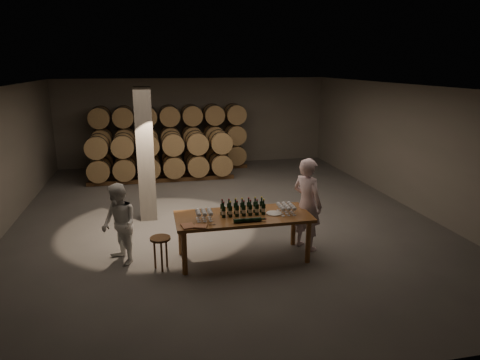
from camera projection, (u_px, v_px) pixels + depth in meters
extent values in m
plane|color=#53514E|center=(222.00, 215.00, 10.81)|extent=(12.00, 12.00, 0.00)
plane|color=#605E59|center=(220.00, 86.00, 9.96)|extent=(12.00, 12.00, 0.00)
plane|color=slate|center=(194.00, 122.00, 16.05)|extent=(10.00, 0.00, 10.00)
plane|color=slate|center=(312.00, 262.00, 4.73)|extent=(10.00, 0.00, 10.00)
plane|color=slate|center=(406.00, 146.00, 11.39)|extent=(0.00, 12.00, 12.00)
cube|color=slate|center=(145.00, 155.00, 10.21)|extent=(0.40, 0.40, 3.20)
cylinder|color=brown|center=(184.00, 253.00, 7.70)|extent=(0.10, 0.10, 0.84)
cylinder|color=brown|center=(308.00, 242.00, 8.17)|extent=(0.10, 0.10, 0.84)
cylinder|color=brown|center=(181.00, 235.00, 8.51)|extent=(0.10, 0.10, 0.84)
cylinder|color=brown|center=(293.00, 226.00, 8.98)|extent=(0.10, 0.10, 0.84)
cube|color=brown|center=(243.00, 217.00, 8.22)|extent=(2.60, 1.10, 0.06)
cube|color=#55381D|center=(172.00, 170.00, 15.22)|extent=(5.48, 0.10, 0.12)
cube|color=#55381D|center=(171.00, 166.00, 15.79)|extent=(5.48, 0.10, 0.12)
cylinder|color=olive|center=(104.00, 160.00, 14.93)|extent=(0.70, 0.95, 0.70)
cylinder|color=black|center=(103.00, 161.00, 14.68)|extent=(0.73, 0.04, 0.73)
cylinder|color=black|center=(104.00, 158.00, 15.17)|extent=(0.73, 0.04, 0.73)
cylinder|color=olive|center=(127.00, 159.00, 15.08)|extent=(0.70, 0.95, 0.70)
cylinder|color=black|center=(126.00, 160.00, 14.84)|extent=(0.73, 0.04, 0.73)
cylinder|color=black|center=(127.00, 157.00, 15.33)|extent=(0.73, 0.04, 0.73)
cylinder|color=olive|center=(149.00, 158.00, 15.24)|extent=(0.70, 0.95, 0.70)
cylinder|color=black|center=(149.00, 159.00, 14.99)|extent=(0.73, 0.04, 0.73)
cylinder|color=black|center=(149.00, 156.00, 15.48)|extent=(0.73, 0.04, 0.73)
cylinder|color=olive|center=(171.00, 157.00, 15.40)|extent=(0.70, 0.95, 0.70)
cylinder|color=black|center=(172.00, 158.00, 15.15)|extent=(0.73, 0.04, 0.73)
cylinder|color=black|center=(171.00, 155.00, 15.64)|extent=(0.73, 0.04, 0.73)
cylinder|color=olive|center=(193.00, 156.00, 15.55)|extent=(0.70, 0.95, 0.70)
cylinder|color=black|center=(194.00, 157.00, 15.31)|extent=(0.73, 0.04, 0.73)
cylinder|color=black|center=(192.00, 154.00, 15.80)|extent=(0.73, 0.04, 0.73)
cylinder|color=olive|center=(214.00, 155.00, 15.71)|extent=(0.70, 0.95, 0.70)
cylinder|color=black|center=(215.00, 156.00, 15.47)|extent=(0.73, 0.04, 0.73)
cylinder|color=black|center=(213.00, 153.00, 15.96)|extent=(0.73, 0.04, 0.73)
cylinder|color=olive|center=(235.00, 154.00, 15.87)|extent=(0.70, 0.95, 0.70)
cylinder|color=black|center=(236.00, 155.00, 15.62)|extent=(0.73, 0.04, 0.73)
cylinder|color=black|center=(233.00, 152.00, 16.11)|extent=(0.73, 0.04, 0.73)
cylinder|color=olive|center=(102.00, 139.00, 14.73)|extent=(0.70, 0.95, 0.70)
cylinder|color=black|center=(101.00, 140.00, 14.48)|extent=(0.73, 0.04, 0.73)
cylinder|color=black|center=(102.00, 137.00, 14.98)|extent=(0.73, 0.04, 0.73)
cylinder|color=olive|center=(125.00, 138.00, 14.89)|extent=(0.70, 0.95, 0.70)
cylinder|color=black|center=(125.00, 139.00, 14.64)|extent=(0.73, 0.04, 0.73)
cylinder|color=black|center=(125.00, 137.00, 15.13)|extent=(0.73, 0.04, 0.73)
cylinder|color=olive|center=(148.00, 137.00, 15.04)|extent=(0.70, 0.95, 0.70)
cylinder|color=black|center=(148.00, 138.00, 14.80)|extent=(0.73, 0.04, 0.73)
cylinder|color=black|center=(148.00, 136.00, 15.29)|extent=(0.73, 0.04, 0.73)
cylinder|color=olive|center=(170.00, 136.00, 15.20)|extent=(0.70, 0.95, 0.70)
cylinder|color=black|center=(171.00, 137.00, 14.96)|extent=(0.73, 0.04, 0.73)
cylinder|color=black|center=(170.00, 135.00, 15.45)|extent=(0.73, 0.04, 0.73)
cylinder|color=olive|center=(192.00, 136.00, 15.36)|extent=(0.70, 0.95, 0.70)
cylinder|color=black|center=(193.00, 137.00, 15.11)|extent=(0.73, 0.04, 0.73)
cylinder|color=black|center=(191.00, 134.00, 15.60)|extent=(0.73, 0.04, 0.73)
cylinder|color=olive|center=(214.00, 135.00, 15.52)|extent=(0.70, 0.95, 0.70)
cylinder|color=black|center=(215.00, 136.00, 15.27)|extent=(0.73, 0.04, 0.73)
cylinder|color=black|center=(213.00, 134.00, 15.76)|extent=(0.73, 0.04, 0.73)
cylinder|color=olive|center=(235.00, 134.00, 15.67)|extent=(0.70, 0.95, 0.70)
cylinder|color=black|center=(236.00, 135.00, 15.43)|extent=(0.73, 0.04, 0.73)
cylinder|color=black|center=(233.00, 133.00, 15.92)|extent=(0.73, 0.04, 0.73)
cylinder|color=olive|center=(100.00, 117.00, 14.53)|extent=(0.70, 0.95, 0.70)
cylinder|color=black|center=(99.00, 118.00, 14.29)|extent=(0.73, 0.04, 0.73)
cylinder|color=black|center=(101.00, 116.00, 14.78)|extent=(0.73, 0.04, 0.73)
cylinder|color=olive|center=(124.00, 117.00, 14.69)|extent=(0.70, 0.95, 0.70)
cylinder|color=black|center=(123.00, 117.00, 14.45)|extent=(0.73, 0.04, 0.73)
cylinder|color=black|center=(124.00, 116.00, 14.94)|extent=(0.73, 0.04, 0.73)
cylinder|color=olive|center=(147.00, 116.00, 14.85)|extent=(0.70, 0.95, 0.70)
cylinder|color=black|center=(147.00, 117.00, 14.60)|extent=(0.73, 0.04, 0.73)
cylinder|color=black|center=(147.00, 115.00, 15.09)|extent=(0.73, 0.04, 0.73)
cylinder|color=olive|center=(169.00, 115.00, 15.01)|extent=(0.70, 0.95, 0.70)
cylinder|color=black|center=(170.00, 116.00, 14.76)|extent=(0.73, 0.04, 0.73)
cylinder|color=black|center=(169.00, 115.00, 15.25)|extent=(0.73, 0.04, 0.73)
cylinder|color=olive|center=(192.00, 115.00, 15.16)|extent=(0.70, 0.95, 0.70)
cylinder|color=black|center=(192.00, 116.00, 14.92)|extent=(0.73, 0.04, 0.73)
cylinder|color=black|center=(191.00, 114.00, 15.41)|extent=(0.73, 0.04, 0.73)
cylinder|color=olive|center=(213.00, 114.00, 15.32)|extent=(0.70, 0.95, 0.70)
cylinder|color=black|center=(214.00, 115.00, 15.08)|extent=(0.73, 0.04, 0.73)
cylinder|color=black|center=(212.00, 114.00, 15.57)|extent=(0.73, 0.04, 0.73)
cylinder|color=olive|center=(235.00, 114.00, 15.48)|extent=(0.70, 0.95, 0.70)
cylinder|color=black|center=(236.00, 115.00, 15.23)|extent=(0.73, 0.04, 0.73)
cylinder|color=black|center=(233.00, 113.00, 15.72)|extent=(0.73, 0.04, 0.73)
cube|color=#55381D|center=(162.00, 180.00, 13.82)|extent=(4.70, 0.10, 0.12)
cube|color=#55381D|center=(162.00, 176.00, 14.39)|extent=(4.70, 0.10, 0.12)
cylinder|color=olive|center=(99.00, 169.00, 13.60)|extent=(0.70, 0.95, 0.70)
cylinder|color=black|center=(99.00, 171.00, 13.36)|extent=(0.73, 0.04, 0.73)
cylinder|color=black|center=(100.00, 167.00, 13.85)|extent=(0.73, 0.04, 0.73)
cylinder|color=olive|center=(125.00, 168.00, 13.76)|extent=(0.70, 0.95, 0.70)
cylinder|color=black|center=(124.00, 170.00, 13.52)|extent=(0.73, 0.04, 0.73)
cylinder|color=black|center=(125.00, 166.00, 14.01)|extent=(0.73, 0.04, 0.73)
cylinder|color=olive|center=(149.00, 167.00, 13.92)|extent=(0.70, 0.95, 0.70)
cylinder|color=black|center=(149.00, 168.00, 13.67)|extent=(0.73, 0.04, 0.73)
cylinder|color=black|center=(149.00, 165.00, 14.16)|extent=(0.73, 0.04, 0.73)
cylinder|color=olive|center=(174.00, 165.00, 14.08)|extent=(0.70, 0.95, 0.70)
cylinder|color=black|center=(174.00, 167.00, 13.83)|extent=(0.73, 0.04, 0.73)
cylinder|color=black|center=(173.00, 164.00, 14.32)|extent=(0.73, 0.04, 0.73)
cylinder|color=olive|center=(197.00, 164.00, 14.23)|extent=(0.70, 0.95, 0.70)
cylinder|color=black|center=(198.00, 166.00, 13.99)|extent=(0.73, 0.04, 0.73)
cylinder|color=black|center=(196.00, 163.00, 14.48)|extent=(0.73, 0.04, 0.73)
cylinder|color=olive|center=(220.00, 163.00, 14.39)|extent=(0.70, 0.95, 0.70)
cylinder|color=black|center=(222.00, 165.00, 14.15)|extent=(0.73, 0.04, 0.73)
cylinder|color=black|center=(219.00, 161.00, 14.64)|extent=(0.73, 0.04, 0.73)
cylinder|color=olive|center=(97.00, 146.00, 13.41)|extent=(0.70, 0.95, 0.70)
cylinder|color=black|center=(97.00, 148.00, 13.16)|extent=(0.73, 0.04, 0.73)
cylinder|color=black|center=(98.00, 145.00, 13.65)|extent=(0.73, 0.04, 0.73)
cylinder|color=olive|center=(123.00, 145.00, 13.57)|extent=(0.70, 0.95, 0.70)
cylinder|color=black|center=(123.00, 147.00, 13.32)|extent=(0.73, 0.04, 0.73)
cylinder|color=black|center=(123.00, 144.00, 13.81)|extent=(0.73, 0.04, 0.73)
cylinder|color=olive|center=(148.00, 144.00, 13.72)|extent=(0.70, 0.95, 0.70)
cylinder|color=black|center=(148.00, 146.00, 13.48)|extent=(0.73, 0.04, 0.73)
cylinder|color=black|center=(148.00, 143.00, 13.97)|extent=(0.73, 0.04, 0.73)
cylinder|color=olive|center=(173.00, 143.00, 13.88)|extent=(0.70, 0.95, 0.70)
cylinder|color=black|center=(173.00, 145.00, 13.64)|extent=(0.73, 0.04, 0.73)
cylinder|color=black|center=(172.00, 142.00, 14.13)|extent=(0.73, 0.04, 0.73)
cylinder|color=olive|center=(197.00, 142.00, 14.04)|extent=(0.70, 0.95, 0.70)
cylinder|color=black|center=(197.00, 144.00, 13.79)|extent=(0.73, 0.04, 0.73)
cylinder|color=black|center=(196.00, 141.00, 14.28)|extent=(0.73, 0.04, 0.73)
cylinder|color=olive|center=(220.00, 141.00, 14.20)|extent=(0.70, 0.95, 0.70)
cylinder|color=black|center=(221.00, 143.00, 13.95)|extent=(0.73, 0.04, 0.73)
cylinder|color=black|center=(219.00, 140.00, 14.44)|extent=(0.73, 0.04, 0.73)
cylinder|color=black|center=(224.00, 212.00, 8.07)|extent=(0.08, 0.08, 0.21)
cylinder|color=silver|center=(224.00, 213.00, 8.07)|extent=(0.08, 0.08, 0.07)
cylinder|color=black|center=(224.00, 205.00, 8.03)|extent=(0.03, 0.03, 0.09)
cylinder|color=gold|center=(224.00, 202.00, 8.01)|extent=(0.03, 0.03, 0.02)
cylinder|color=black|center=(222.00, 210.00, 8.21)|extent=(0.08, 0.08, 0.21)
cylinder|color=silver|center=(222.00, 210.00, 8.21)|extent=(0.08, 0.08, 0.07)
cylinder|color=black|center=(222.00, 202.00, 8.17)|extent=(0.03, 0.03, 0.09)
cylinder|color=maroon|center=(222.00, 200.00, 8.16)|extent=(0.03, 0.03, 0.02)
cylinder|color=black|center=(230.00, 212.00, 8.09)|extent=(0.08, 0.08, 0.21)
cylinder|color=silver|center=(230.00, 212.00, 8.09)|extent=(0.08, 0.08, 0.07)
cylinder|color=black|center=(230.00, 204.00, 8.05)|extent=(0.03, 0.03, 0.09)
cylinder|color=maroon|center=(230.00, 202.00, 8.04)|extent=(0.03, 0.03, 0.02)
cylinder|color=black|center=(229.00, 209.00, 8.23)|extent=(0.08, 0.08, 0.21)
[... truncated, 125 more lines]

